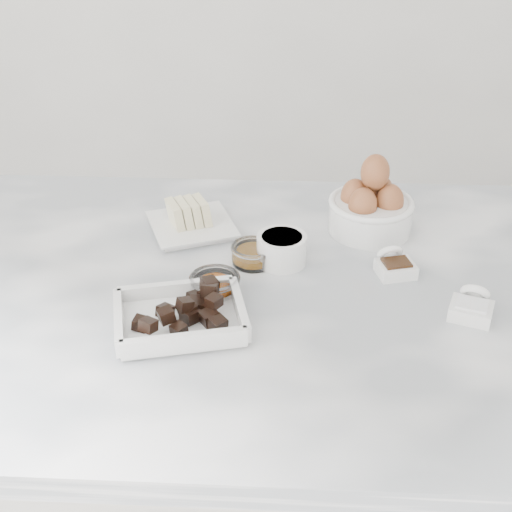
{
  "coord_description": "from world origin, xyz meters",
  "views": [
    {
      "loc": [
        0.07,
        -0.94,
        1.57
      ],
      "look_at": [
        0.02,
        0.03,
        0.98
      ],
      "focal_mm": 50.0,
      "sensor_mm": 36.0,
      "label": 1
    }
  ],
  "objects": [
    {
      "name": "sugar_ramekin",
      "position": [
        0.06,
        0.08,
        0.97
      ],
      "size": [
        0.08,
        0.08,
        0.05
      ],
      "color": "white",
      "rests_on": "marble_slab"
    },
    {
      "name": "cabinet",
      "position": [
        0.0,
        0.0,
        0.45
      ],
      "size": [
        1.1,
        0.7,
        0.9
      ],
      "primitive_type": "cube",
      "color": "beige",
      "rests_on": "ground"
    },
    {
      "name": "butter_plate",
      "position": [
        -0.11,
        0.18,
        0.96
      ],
      "size": [
        0.19,
        0.19,
        0.06
      ],
      "color": "white",
      "rests_on": "marble_slab"
    },
    {
      "name": "honey_bowl",
      "position": [
        0.01,
        0.08,
        0.96
      ],
      "size": [
        0.08,
        0.08,
        0.03
      ],
      "color": "white",
      "rests_on": "marble_slab"
    },
    {
      "name": "chocolate_dish",
      "position": [
        -0.08,
        -0.11,
        0.96
      ],
      "size": [
        0.22,
        0.18,
        0.05
      ],
      "color": "white",
      "rests_on": "marble_slab"
    },
    {
      "name": "zest_bowl",
      "position": [
        -0.04,
        -0.03,
        0.96
      ],
      "size": [
        0.08,
        0.08,
        0.04
      ],
      "color": "white",
      "rests_on": "marble_slab"
    },
    {
      "name": "marble_slab",
      "position": [
        0.0,
        0.0,
        0.92
      ],
      "size": [
        1.2,
        0.8,
        0.04
      ],
      "primitive_type": "cube",
      "color": "silver",
      "rests_on": "cabinet"
    },
    {
      "name": "salt_spoon",
      "position": [
        0.35,
        -0.06,
        0.96
      ],
      "size": [
        0.08,
        0.09,
        0.05
      ],
      "color": "white",
      "rests_on": "marble_slab"
    },
    {
      "name": "vanilla_spoon",
      "position": [
        0.25,
        0.06,
        0.95
      ],
      "size": [
        0.07,
        0.08,
        0.05
      ],
      "color": "white",
      "rests_on": "marble_slab"
    },
    {
      "name": "egg_bowl",
      "position": [
        0.22,
        0.2,
        0.99
      ],
      "size": [
        0.15,
        0.15,
        0.15
      ],
      "color": "white",
      "rests_on": "marble_slab"
    }
  ]
}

